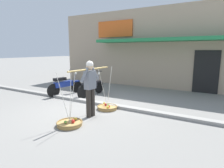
{
  "coord_description": "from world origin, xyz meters",
  "views": [
    {
      "loc": [
        3.9,
        -4.92,
        1.99
      ],
      "look_at": [
        0.68,
        0.6,
        0.85
      ],
      "focal_mm": 30.22,
      "sensor_mm": 36.0,
      "label": 1
    }
  ],
  "objects_px": {
    "fruit_basket_left_side": "(107,107)",
    "motorcycle_second_in_row": "(91,86)",
    "fruit_vendor": "(90,85)",
    "fruit_basket_right_side": "(70,123)",
    "motorcycle_nearest_shop": "(65,85)"
  },
  "relations": [
    {
      "from": "fruit_basket_left_side",
      "to": "fruit_vendor",
      "type": "bearing_deg",
      "value": -93.96
    },
    {
      "from": "fruit_vendor",
      "to": "fruit_basket_right_side",
      "type": "height_order",
      "value": "fruit_vendor"
    },
    {
      "from": "fruit_basket_left_side",
      "to": "motorcycle_second_in_row",
      "type": "bearing_deg",
      "value": 142.08
    },
    {
      "from": "fruit_basket_left_side",
      "to": "motorcycle_second_in_row",
      "type": "distance_m",
      "value": 2.12
    },
    {
      "from": "fruit_vendor",
      "to": "motorcycle_second_in_row",
      "type": "relative_size",
      "value": 0.95
    },
    {
      "from": "fruit_basket_left_side",
      "to": "fruit_basket_right_side",
      "type": "xyz_separation_m",
      "value": [
        -0.12,
        -1.73,
        -0.0
      ]
    },
    {
      "from": "fruit_basket_right_side",
      "to": "motorcycle_nearest_shop",
      "type": "relative_size",
      "value": 0.8
    },
    {
      "from": "fruit_basket_right_side",
      "to": "motorcycle_second_in_row",
      "type": "bearing_deg",
      "value": 116.86
    },
    {
      "from": "fruit_basket_left_side",
      "to": "motorcycle_second_in_row",
      "type": "xyz_separation_m",
      "value": [
        -1.64,
        1.28,
        0.38
      ]
    },
    {
      "from": "fruit_basket_left_side",
      "to": "motorcycle_second_in_row",
      "type": "relative_size",
      "value": 0.8
    },
    {
      "from": "motorcycle_nearest_shop",
      "to": "motorcycle_second_in_row",
      "type": "height_order",
      "value": "same"
    },
    {
      "from": "fruit_basket_left_side",
      "to": "motorcycle_nearest_shop",
      "type": "distance_m",
      "value": 2.92
    },
    {
      "from": "fruit_vendor",
      "to": "motorcycle_nearest_shop",
      "type": "bearing_deg",
      "value": 147.78
    },
    {
      "from": "fruit_basket_left_side",
      "to": "motorcycle_nearest_shop",
      "type": "relative_size",
      "value": 0.8
    },
    {
      "from": "fruit_basket_right_side",
      "to": "motorcycle_second_in_row",
      "type": "xyz_separation_m",
      "value": [
        -1.53,
        3.01,
        0.38
      ]
    }
  ]
}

